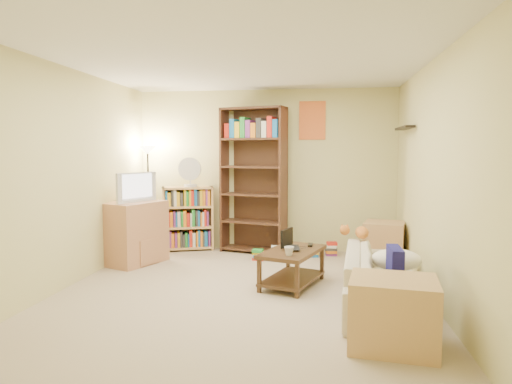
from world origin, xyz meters
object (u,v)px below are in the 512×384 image
at_px(tall_bookshelf, 253,177).
at_px(television, 133,187).
at_px(mug, 289,251).
at_px(tv_stand, 134,232).
at_px(sofa, 382,279).
at_px(coffee_table, 292,263).
at_px(short_bookshelf, 188,218).
at_px(end_cabinet, 393,313).
at_px(tabby_cat, 359,232).
at_px(desk_fan, 190,172).
at_px(laptop, 298,248).
at_px(side_table, 384,244).
at_px(floor_lamp, 148,167).

bearing_deg(tall_bookshelf, television, -135.17).
relative_size(mug, tv_stand, 0.16).
distance_m(sofa, coffee_table, 1.09).
bearing_deg(short_bookshelf, end_cabinet, -71.10).
relative_size(tabby_cat, mug, 3.10).
bearing_deg(desk_fan, television, -121.65).
xyz_separation_m(coffee_table, laptop, (0.06, 0.04, 0.16)).
bearing_deg(short_bookshelf, tv_stand, -137.57).
height_order(tabby_cat, desk_fan, desk_fan).
relative_size(short_bookshelf, desk_fan, 2.18).
distance_m(side_table, end_cabinet, 2.70).
xyz_separation_m(mug, desk_fan, (-1.67, 1.96, 0.77)).
height_order(television, desk_fan, desk_fan).
height_order(tall_bookshelf, end_cabinet, tall_bookshelf).
xyz_separation_m(mug, side_table, (1.20, 1.41, -0.17)).
bearing_deg(tall_bookshelf, end_cabinet, -49.52).
height_order(tabby_cat, laptop, tabby_cat).
relative_size(mug, tall_bookshelf, 0.06).
xyz_separation_m(laptop, side_table, (1.12, 1.08, -0.13)).
bearing_deg(short_bookshelf, television, -137.57).
relative_size(coffee_table, short_bookshelf, 1.06).
xyz_separation_m(sofa, short_bookshelf, (-2.68, 2.27, 0.23)).
xyz_separation_m(mug, tv_stand, (-2.22, 1.07, -0.04)).
bearing_deg(sofa, side_table, -3.25).
xyz_separation_m(coffee_table, side_table, (1.18, 1.12, 0.03)).
height_order(laptop, floor_lamp, floor_lamp).
distance_m(tall_bookshelf, floor_lamp, 1.65).
bearing_deg(television, desk_fan, -8.49).
bearing_deg(coffee_table, tv_stand, 179.45).
bearing_deg(short_bookshelf, laptop, -62.63).
bearing_deg(tabby_cat, side_table, 66.10).
height_order(sofa, tv_stand, tv_stand).
xyz_separation_m(laptop, television, (-2.30, 0.74, 0.63)).
bearing_deg(short_bookshelf, tall_bookshelf, -21.69).
xyz_separation_m(coffee_table, short_bookshelf, (-1.75, 1.71, 0.23)).
xyz_separation_m(laptop, short_bookshelf, (-1.81, 1.67, 0.07)).
distance_m(laptop, tv_stand, 2.41).
bearing_deg(tabby_cat, end_cabinet, -85.84).
relative_size(tabby_cat, end_cabinet, 0.64).
bearing_deg(floor_lamp, tabby_cat, -24.73).
height_order(tabby_cat, mug, tabby_cat).
distance_m(tabby_cat, desk_fan, 2.94).
distance_m(sofa, tabby_cat, 0.82).
bearing_deg(sofa, coffee_table, 64.17).
distance_m(floor_lamp, side_table, 3.69).
relative_size(mug, desk_fan, 0.30).
bearing_deg(desk_fan, laptop, -42.90).
bearing_deg(end_cabinet, tv_stand, 143.09).
xyz_separation_m(tabby_cat, side_table, (0.42, 0.95, -0.32)).
distance_m(laptop, floor_lamp, 2.99).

